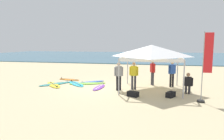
{
  "coord_description": "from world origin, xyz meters",
  "views": [
    {
      "loc": [
        2.98,
        -12.5,
        2.86
      ],
      "look_at": [
        -0.05,
        1.31,
        1.0
      ],
      "focal_mm": 32.93,
      "sensor_mm": 36.0,
      "label": 1
    }
  ],
  "objects_px": {
    "person_blue": "(172,72)",
    "surfboard_blue": "(92,82)",
    "surfboard_yellow": "(54,85)",
    "person_red": "(153,71)",
    "surfboard_cyan": "(76,84)",
    "person_black": "(188,82)",
    "canopy_tent": "(152,51)",
    "gear_bag_near_tent": "(133,94)",
    "surfboard_lime": "(88,83)",
    "gear_bag_by_pole": "(171,94)",
    "person_yellow": "(134,74)",
    "person_grey": "(119,74)",
    "surfboard_orange": "(69,79)",
    "banner_flag": "(205,70)",
    "surfboard_teal": "(55,84)",
    "surfboard_purple": "(99,87)"
  },
  "relations": [
    {
      "from": "surfboard_orange",
      "to": "person_blue",
      "type": "xyz_separation_m",
      "value": [
        7.65,
        -0.98,
        0.95
      ]
    },
    {
      "from": "surfboard_teal",
      "to": "surfboard_lime",
      "type": "relative_size",
      "value": 0.85
    },
    {
      "from": "surfboard_cyan",
      "to": "person_blue",
      "type": "xyz_separation_m",
      "value": [
        6.48,
        0.49,
        0.95
      ]
    },
    {
      "from": "surfboard_orange",
      "to": "person_red",
      "type": "distance_m",
      "value": 6.5
    },
    {
      "from": "surfboard_lime",
      "to": "person_blue",
      "type": "relative_size",
      "value": 1.54
    },
    {
      "from": "surfboard_yellow",
      "to": "person_red",
      "type": "distance_m",
      "value": 6.82
    },
    {
      "from": "surfboard_blue",
      "to": "person_yellow",
      "type": "bearing_deg",
      "value": -28.73
    },
    {
      "from": "surfboard_cyan",
      "to": "person_yellow",
      "type": "relative_size",
      "value": 1.24
    },
    {
      "from": "person_red",
      "to": "person_grey",
      "type": "relative_size",
      "value": 1.0
    },
    {
      "from": "surfboard_orange",
      "to": "surfboard_cyan",
      "type": "relative_size",
      "value": 0.89
    },
    {
      "from": "surfboard_cyan",
      "to": "person_black",
      "type": "distance_m",
      "value": 7.37
    },
    {
      "from": "surfboard_yellow",
      "to": "person_grey",
      "type": "xyz_separation_m",
      "value": [
        4.6,
        -0.49,
        0.95
      ]
    },
    {
      "from": "person_black",
      "to": "gear_bag_by_pole",
      "type": "relative_size",
      "value": 2.0
    },
    {
      "from": "surfboard_teal",
      "to": "person_blue",
      "type": "height_order",
      "value": "person_blue"
    },
    {
      "from": "surfboard_lime",
      "to": "person_black",
      "type": "height_order",
      "value": "person_black"
    },
    {
      "from": "surfboard_orange",
      "to": "surfboard_lime",
      "type": "relative_size",
      "value": 0.71
    },
    {
      "from": "person_blue",
      "to": "surfboard_blue",
      "type": "bearing_deg",
      "value": 175.37
    },
    {
      "from": "surfboard_orange",
      "to": "banner_flag",
      "type": "bearing_deg",
      "value": -25.63
    },
    {
      "from": "canopy_tent",
      "to": "gear_bag_near_tent",
      "type": "relative_size",
      "value": 5.84
    },
    {
      "from": "person_black",
      "to": "banner_flag",
      "type": "relative_size",
      "value": 0.35
    },
    {
      "from": "canopy_tent",
      "to": "person_yellow",
      "type": "height_order",
      "value": "canopy_tent"
    },
    {
      "from": "person_grey",
      "to": "surfboard_orange",
      "type": "bearing_deg",
      "value": 149.03
    },
    {
      "from": "surfboard_teal",
      "to": "person_red",
      "type": "xyz_separation_m",
      "value": [
        6.63,
        1.21,
        0.95
      ]
    },
    {
      "from": "surfboard_orange",
      "to": "surfboard_yellow",
      "type": "height_order",
      "value": "same"
    },
    {
      "from": "surfboard_blue",
      "to": "person_red",
      "type": "bearing_deg",
      "value": -1.01
    },
    {
      "from": "surfboard_lime",
      "to": "gear_bag_by_pole",
      "type": "height_order",
      "value": "gear_bag_by_pole"
    },
    {
      "from": "person_grey",
      "to": "person_black",
      "type": "distance_m",
      "value": 4.0
    },
    {
      "from": "canopy_tent",
      "to": "banner_flag",
      "type": "xyz_separation_m",
      "value": [
        2.58,
        -2.16,
        -0.82
      ]
    },
    {
      "from": "surfboard_blue",
      "to": "banner_flag",
      "type": "xyz_separation_m",
      "value": [
        6.88,
        -3.76,
        1.54
      ]
    },
    {
      "from": "banner_flag",
      "to": "gear_bag_near_tent",
      "type": "height_order",
      "value": "banner_flag"
    },
    {
      "from": "surfboard_lime",
      "to": "banner_flag",
      "type": "xyz_separation_m",
      "value": [
        6.97,
        -3.1,
        1.54
      ]
    },
    {
      "from": "person_red",
      "to": "person_grey",
      "type": "xyz_separation_m",
      "value": [
        -1.97,
        -2.06,
        0.0
      ]
    },
    {
      "from": "gear_bag_near_tent",
      "to": "gear_bag_by_pole",
      "type": "relative_size",
      "value": 1.0
    },
    {
      "from": "surfboard_purple",
      "to": "surfboard_blue",
      "type": "bearing_deg",
      "value": 120.83
    },
    {
      "from": "person_grey",
      "to": "person_black",
      "type": "relative_size",
      "value": 1.43
    },
    {
      "from": "surfboard_cyan",
      "to": "gear_bag_near_tent",
      "type": "relative_size",
      "value": 3.52
    },
    {
      "from": "surfboard_cyan",
      "to": "surfboard_yellow",
      "type": "distance_m",
      "value": 1.51
    },
    {
      "from": "person_grey",
      "to": "canopy_tent",
      "type": "bearing_deg",
      "value": 15.66
    },
    {
      "from": "surfboard_purple",
      "to": "person_red",
      "type": "distance_m",
      "value": 3.83
    },
    {
      "from": "surfboard_orange",
      "to": "person_black",
      "type": "distance_m",
      "value": 8.85
    },
    {
      "from": "surfboard_yellow",
      "to": "surfboard_blue",
      "type": "bearing_deg",
      "value": 36.44
    },
    {
      "from": "surfboard_cyan",
      "to": "person_blue",
      "type": "height_order",
      "value": "person_blue"
    },
    {
      "from": "canopy_tent",
      "to": "surfboard_blue",
      "type": "xyz_separation_m",
      "value": [
        -4.3,
        1.6,
        -2.35
      ]
    },
    {
      "from": "canopy_tent",
      "to": "person_grey",
      "type": "bearing_deg",
      "value": -164.34
    },
    {
      "from": "person_black",
      "to": "gear_bag_near_tent",
      "type": "distance_m",
      "value": 3.26
    },
    {
      "from": "canopy_tent",
      "to": "person_yellow",
      "type": "bearing_deg",
      "value": -169.77
    },
    {
      "from": "canopy_tent",
      "to": "surfboard_purple",
      "type": "xyz_separation_m",
      "value": [
        -3.26,
        -0.13,
        -2.35
      ]
    },
    {
      "from": "person_blue",
      "to": "person_black",
      "type": "bearing_deg",
      "value": -65.55
    },
    {
      "from": "person_red",
      "to": "person_yellow",
      "type": "distance_m",
      "value": 2.03
    },
    {
      "from": "person_red",
      "to": "surfboard_orange",
      "type": "bearing_deg",
      "value": 174.6
    }
  ]
}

